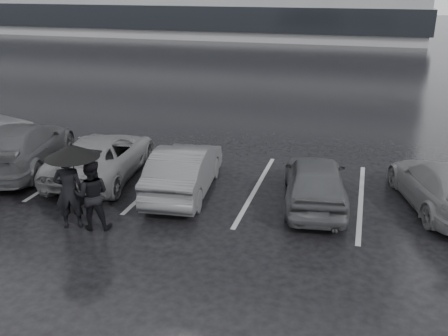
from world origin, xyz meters
The scene contains 10 objects.
ground centered at (0.00, 0.00, 0.00)m, with size 160.00×160.00×0.00m, color black.
car_main centered at (2.24, 1.93, 0.64)m, with size 1.51×3.76×1.28m, color black.
car_west_a centered at (-1.21, 1.76, 0.65)m, with size 1.38×3.95×1.30m, color #2E2F31.
car_west_b centered at (-3.88, 2.21, 0.62)m, with size 2.06×4.46×1.24m, color #4A4A4C.
car_west_c centered at (-6.48, 2.13, 0.70)m, with size 1.96×4.82×1.40m, color black.
car_east centered at (5.29, 2.58, 0.59)m, with size 1.67×4.10×1.19m, color #4A4A4C.
pedestrian_left centered at (-3.02, -0.87, 0.90)m, with size 0.66×0.43×1.80m, color black.
pedestrian_right centered at (-2.49, -0.78, 0.83)m, with size 0.81×0.63×1.66m, color black.
umbrella centered at (-2.86, -0.81, 1.85)m, with size 1.20×1.20×2.03m.
stall_stripes centered at (-0.80, 2.50, 0.00)m, with size 19.72×5.00×0.00m.
Camera 1 is at (3.20, -9.89, 5.39)m, focal length 40.00 mm.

